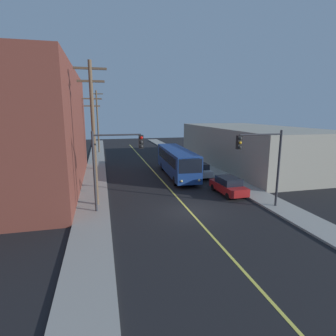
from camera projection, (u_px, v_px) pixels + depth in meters
ground_plane at (190, 211)px, 20.82m from camera, size 120.00×120.00×0.00m
sidewalk_left at (95, 184)px, 28.63m from camera, size 2.50×90.00×0.15m
sidewalk_right at (221, 176)px, 32.01m from camera, size 2.50×90.00×0.15m
lane_stripe_center at (153, 171)px, 35.09m from camera, size 0.16×60.00×0.01m
building_left_brick at (25, 131)px, 26.16m from camera, size 10.00×22.23×11.48m
building_right_warehouse at (251, 146)px, 38.95m from camera, size 12.00×26.60×5.43m
city_bus at (177, 161)px, 32.07m from camera, size 3.09×12.24×3.20m
parked_car_red at (228, 186)px, 24.96m from camera, size 1.96×4.46×1.62m
parked_car_silver at (199, 170)px, 31.88m from camera, size 1.90×4.44×1.62m
utility_pole_near at (93, 129)px, 20.77m from camera, size 2.40×0.28×11.08m
utility_pole_mid at (93, 128)px, 34.78m from camera, size 2.40×0.28×9.59m
utility_pole_far at (98, 119)px, 49.52m from camera, size 2.40×0.28×11.15m
traffic_signal_left_corner at (115, 156)px, 20.01m from camera, size 3.75×0.48×6.00m
traffic_signal_right_corner at (262, 155)px, 20.47m from camera, size 3.75×0.48×6.00m
fire_hydrant at (232, 179)px, 28.49m from camera, size 0.44×0.26×0.84m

